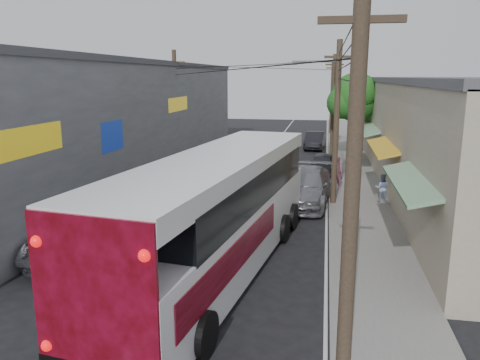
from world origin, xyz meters
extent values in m
plane|color=black|center=(0.00, 0.00, 0.00)|extent=(120.00, 120.00, 0.00)
cube|color=slate|center=(6.50, 20.00, 0.06)|extent=(3.00, 80.00, 0.12)
cube|color=#AFA68B|center=(11.00, 22.00, 3.00)|extent=(6.00, 40.00, 6.00)
cube|color=#4C4C51|center=(11.00, 22.00, 6.10)|extent=(6.20, 40.00, 0.30)
cube|color=#186D2D|center=(7.70, 6.00, 2.90)|extent=(1.39, 6.00, 0.46)
cube|color=orange|center=(7.70, 14.00, 2.90)|extent=(1.39, 6.00, 0.46)
cube|color=#186D2D|center=(7.70, 22.00, 2.90)|extent=(1.39, 6.00, 0.46)
cube|color=orange|center=(7.70, 30.00, 2.90)|extent=(1.39, 6.00, 0.46)
cube|color=#186D2D|center=(7.70, 38.00, 2.90)|extent=(1.39, 6.00, 0.46)
cube|color=gray|center=(-8.50, 18.00, 3.50)|extent=(7.00, 36.00, 7.00)
cube|color=#4C4C51|center=(-8.50, 18.00, 7.10)|extent=(7.20, 36.00, 0.30)
cube|color=yellow|center=(-5.05, 4.00, 4.20)|extent=(0.12, 3.50, 1.00)
cube|color=#1433A5|center=(-5.05, 10.00, 3.60)|extent=(0.12, 2.20, 1.40)
cube|color=yellow|center=(-5.05, 20.00, 4.50)|extent=(0.12, 4.00, 0.90)
cylinder|color=#473828|center=(5.20, -2.00, 4.00)|extent=(0.28, 0.28, 8.00)
cube|color=#473828|center=(5.20, -2.00, 7.20)|extent=(1.40, 0.12, 0.12)
cylinder|color=#473828|center=(5.20, 13.00, 4.00)|extent=(0.28, 0.28, 8.00)
cube|color=#473828|center=(5.20, 13.00, 7.20)|extent=(1.40, 0.12, 0.12)
cylinder|color=#473828|center=(5.20, 28.00, 4.00)|extent=(0.28, 0.28, 8.00)
cube|color=#473828|center=(5.20, 28.00, 7.20)|extent=(1.40, 0.12, 0.12)
cylinder|color=#473828|center=(5.20, 43.00, 4.00)|extent=(0.28, 0.28, 8.00)
cube|color=#473828|center=(5.20, 43.00, 7.20)|extent=(1.40, 0.12, 0.12)
cylinder|color=#473828|center=(-5.20, 20.00, 4.00)|extent=(0.28, 0.28, 8.00)
cube|color=#473828|center=(-5.20, 20.00, 7.20)|extent=(1.40, 0.12, 0.12)
cylinder|color=#59595E|center=(4.10, 13.00, 7.00)|extent=(2.20, 0.10, 0.10)
cube|color=#59595E|center=(3.00, 13.00, 6.90)|extent=(0.50, 0.18, 0.12)
cylinder|color=#3F2B19|center=(6.80, 26.00, 2.00)|extent=(0.44, 0.44, 4.00)
sphere|color=#1E5215|center=(6.80, 26.00, 4.80)|extent=(3.60, 3.60, 3.60)
sphere|color=#1E5215|center=(7.80, 26.60, 4.20)|extent=(2.60, 2.60, 2.60)
sphere|color=#1E5215|center=(5.90, 25.60, 4.40)|extent=(2.40, 2.40, 2.40)
sphere|color=#1E5215|center=(7.20, 25.00, 5.20)|extent=(2.20, 2.20, 2.20)
sphere|color=#1E5215|center=(6.50, 26.90, 5.00)|extent=(2.00, 2.00, 2.00)
cube|color=white|center=(1.41, 4.00, 1.28)|extent=(4.55, 13.57, 2.11)
cube|color=black|center=(1.48, 4.55, 2.83)|extent=(4.28, 11.38, 1.11)
cube|color=white|center=(1.41, 4.00, 3.61)|extent=(4.55, 13.57, 0.56)
cube|color=maroon|center=(0.50, -2.62, 2.22)|extent=(2.74, 0.46, 3.22)
sphere|color=red|center=(-0.66, -2.50, 1.00)|extent=(0.24, 0.24, 0.24)
sphere|color=red|center=(-0.66, -2.50, 3.22)|extent=(0.24, 0.24, 0.24)
sphere|color=red|center=(1.65, -2.81, 3.22)|extent=(0.24, 0.24, 0.24)
cylinder|color=black|center=(-0.60, -0.43, 0.56)|extent=(0.48, 1.14, 1.11)
cylinder|color=black|center=(2.15, -0.81, 0.56)|extent=(0.48, 1.14, 1.11)
cylinder|color=black|center=(0.48, 7.49, 0.56)|extent=(0.48, 1.14, 1.11)
cylinder|color=black|center=(3.23, 7.11, 0.56)|extent=(0.48, 1.14, 1.11)
cylinder|color=black|center=(0.71, 9.14, 0.56)|extent=(0.48, 1.14, 1.11)
cylinder|color=black|center=(3.46, 8.76, 0.56)|extent=(0.48, 1.14, 1.11)
imported|color=#B7B8BE|center=(-3.68, 4.58, 0.78)|extent=(2.73, 5.70, 1.57)
imported|color=gray|center=(3.80, 13.00, 0.88)|extent=(3.04, 6.28, 1.76)
imported|color=#292A2F|center=(4.60, 20.00, 0.73)|extent=(2.21, 4.44, 1.45)
imported|color=black|center=(3.80, 31.67, 0.75)|extent=(1.86, 4.63, 1.50)
imported|color=#BE658B|center=(5.40, 15.82, 1.07)|extent=(0.73, 0.52, 1.89)
imported|color=#8AA0C9|center=(7.60, 13.58, 0.83)|extent=(0.74, 0.60, 1.42)
camera|label=1|loc=(4.70, -10.13, 6.31)|focal=35.00mm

